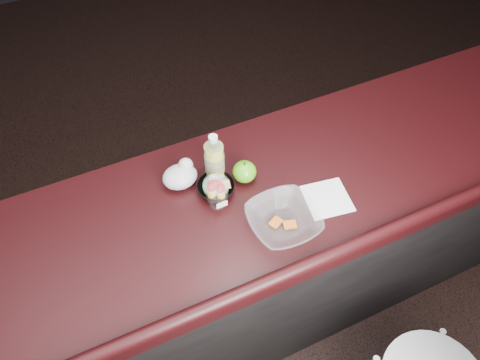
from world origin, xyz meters
name	(u,v)px	position (x,y,z in m)	size (l,w,h in m)	color
room_shell	(261,76)	(0.00, 0.00, 1.83)	(8.00, 8.00, 8.00)	black
counter	(221,272)	(0.00, 0.30, 0.51)	(4.06, 0.71, 1.02)	black
lemonade_bottle	(214,161)	(0.05, 0.43, 1.11)	(0.07, 0.07, 0.22)	gold
fruit_cup	(217,191)	(0.01, 0.31, 1.09)	(0.10, 0.10, 0.14)	white
green_apple	(244,172)	(0.15, 0.37, 1.06)	(0.09, 0.09, 0.09)	#379311
plastic_bag	(181,175)	(-0.08, 0.46, 1.06)	(0.13, 0.11, 0.10)	silver
snack_bowl	(216,188)	(0.02, 0.36, 1.05)	(0.15, 0.15, 0.08)	black
takeout_bowl	(283,220)	(0.18, 0.13, 1.05)	(0.25, 0.25, 0.06)	silver
paper_napkin	(327,198)	(0.38, 0.16, 1.02)	(0.16, 0.16, 0.00)	white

